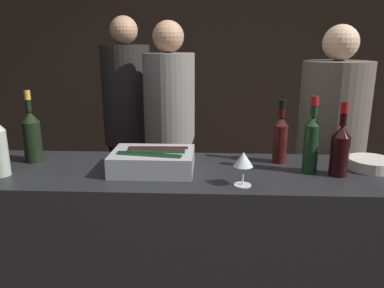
{
  "coord_description": "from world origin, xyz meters",
  "views": [
    {
      "loc": [
        0.08,
        -1.38,
        1.62
      ],
      "look_at": [
        0.0,
        0.32,
        1.15
      ],
      "focal_mm": 35.0,
      "sensor_mm": 36.0,
      "label": 1
    }
  ],
  "objects_px": {
    "wine_glass": "(243,161)",
    "person_grey_polo": "(330,151)",
    "red_wine_bottle_black_foil": "(280,137)",
    "person_in_hoodie": "(128,121)",
    "red_wine_bottle_tall": "(340,148)",
    "person_blond_tee": "(170,135)",
    "red_wine_bottle_burgundy": "(311,141)",
    "bowl_white": "(371,164)",
    "ice_bin_with_bottles": "(153,160)",
    "champagne_bottle": "(32,135)"
  },
  "relations": [
    {
      "from": "red_wine_bottle_black_foil",
      "to": "red_wine_bottle_burgundy",
      "type": "bearing_deg",
      "value": -51.93
    },
    {
      "from": "ice_bin_with_bottles",
      "to": "red_wine_bottle_tall",
      "type": "xyz_separation_m",
      "value": [
        0.84,
        -0.02,
        0.07
      ]
    },
    {
      "from": "red_wine_bottle_tall",
      "to": "red_wine_bottle_black_foil",
      "type": "height_order",
      "value": "red_wine_bottle_tall"
    },
    {
      "from": "person_in_hoodie",
      "to": "person_blond_tee",
      "type": "distance_m",
      "value": 0.5
    },
    {
      "from": "ice_bin_with_bottles",
      "to": "champagne_bottle",
      "type": "bearing_deg",
      "value": 169.06
    },
    {
      "from": "ice_bin_with_bottles",
      "to": "person_blond_tee",
      "type": "height_order",
      "value": "person_blond_tee"
    },
    {
      "from": "bowl_white",
      "to": "champagne_bottle",
      "type": "distance_m",
      "value": 1.66
    },
    {
      "from": "red_wine_bottle_burgundy",
      "to": "red_wine_bottle_tall",
      "type": "xyz_separation_m",
      "value": [
        0.12,
        -0.03,
        -0.02
      ]
    },
    {
      "from": "bowl_white",
      "to": "wine_glass",
      "type": "xyz_separation_m",
      "value": [
        -0.63,
        -0.24,
        0.08
      ]
    },
    {
      "from": "red_wine_bottle_black_foil",
      "to": "person_in_hoodie",
      "type": "xyz_separation_m",
      "value": [
        -1.0,
        1.07,
        -0.16
      ]
    },
    {
      "from": "wine_glass",
      "to": "person_grey_polo",
      "type": "bearing_deg",
      "value": 53.06
    },
    {
      "from": "red_wine_bottle_tall",
      "to": "person_blond_tee",
      "type": "bearing_deg",
      "value": 133.1
    },
    {
      "from": "red_wine_bottle_black_foil",
      "to": "champagne_bottle",
      "type": "xyz_separation_m",
      "value": [
        -1.24,
        -0.04,
        0.0
      ]
    },
    {
      "from": "person_grey_polo",
      "to": "red_wine_bottle_burgundy",
      "type": "bearing_deg",
      "value": 11.1
    },
    {
      "from": "red_wine_bottle_tall",
      "to": "champagne_bottle",
      "type": "height_order",
      "value": "champagne_bottle"
    },
    {
      "from": "bowl_white",
      "to": "person_blond_tee",
      "type": "relative_size",
      "value": 0.12
    },
    {
      "from": "person_in_hoodie",
      "to": "person_grey_polo",
      "type": "xyz_separation_m",
      "value": [
        1.41,
        -0.57,
        -0.06
      ]
    },
    {
      "from": "ice_bin_with_bottles",
      "to": "red_wine_bottle_black_foil",
      "type": "xyz_separation_m",
      "value": [
        0.61,
        0.16,
        0.08
      ]
    },
    {
      "from": "wine_glass",
      "to": "champagne_bottle",
      "type": "distance_m",
      "value": 1.07
    },
    {
      "from": "wine_glass",
      "to": "champagne_bottle",
      "type": "xyz_separation_m",
      "value": [
        -1.03,
        0.29,
        0.03
      ]
    },
    {
      "from": "red_wine_bottle_black_foil",
      "to": "person_in_hoodie",
      "type": "bearing_deg",
      "value": 132.95
    },
    {
      "from": "champagne_bottle",
      "to": "person_blond_tee",
      "type": "bearing_deg",
      "value": 52.3
    },
    {
      "from": "bowl_white",
      "to": "person_grey_polo",
      "type": "height_order",
      "value": "person_grey_polo"
    },
    {
      "from": "red_wine_bottle_burgundy",
      "to": "person_blond_tee",
      "type": "xyz_separation_m",
      "value": [
        -0.74,
        0.89,
        -0.2
      ]
    },
    {
      "from": "red_wine_bottle_burgundy",
      "to": "champagne_bottle",
      "type": "height_order",
      "value": "champagne_bottle"
    },
    {
      "from": "wine_glass",
      "to": "person_blond_tee",
      "type": "distance_m",
      "value": 1.16
    },
    {
      "from": "red_wine_bottle_burgundy",
      "to": "champagne_bottle",
      "type": "bearing_deg",
      "value": 175.59
    },
    {
      "from": "ice_bin_with_bottles",
      "to": "wine_glass",
      "type": "xyz_separation_m",
      "value": [
        0.4,
        -0.17,
        0.06
      ]
    },
    {
      "from": "ice_bin_with_bottles",
      "to": "person_grey_polo",
      "type": "bearing_deg",
      "value": 32.94
    },
    {
      "from": "person_blond_tee",
      "to": "person_in_hoodie",
      "type": "bearing_deg",
      "value": -19.27
    },
    {
      "from": "person_blond_tee",
      "to": "bowl_white",
      "type": "bearing_deg",
      "value": 164.25
    },
    {
      "from": "red_wine_bottle_black_foil",
      "to": "person_in_hoodie",
      "type": "relative_size",
      "value": 0.18
    },
    {
      "from": "wine_glass",
      "to": "person_grey_polo",
      "type": "relative_size",
      "value": 0.09
    },
    {
      "from": "ice_bin_with_bottles",
      "to": "person_in_hoodie",
      "type": "xyz_separation_m",
      "value": [
        -0.39,
        1.24,
        -0.08
      ]
    },
    {
      "from": "ice_bin_with_bottles",
      "to": "red_wine_bottle_black_foil",
      "type": "distance_m",
      "value": 0.64
    },
    {
      "from": "champagne_bottle",
      "to": "bowl_white",
      "type": "bearing_deg",
      "value": -1.52
    },
    {
      "from": "champagne_bottle",
      "to": "person_grey_polo",
      "type": "bearing_deg",
      "value": 18.2
    },
    {
      "from": "champagne_bottle",
      "to": "person_grey_polo",
      "type": "height_order",
      "value": "person_grey_polo"
    },
    {
      "from": "wine_glass",
      "to": "person_in_hoodie",
      "type": "bearing_deg",
      "value": 119.44
    },
    {
      "from": "ice_bin_with_bottles",
      "to": "person_grey_polo",
      "type": "xyz_separation_m",
      "value": [
        1.03,
        0.66,
        -0.14
      ]
    },
    {
      "from": "champagne_bottle",
      "to": "person_blond_tee",
      "type": "relative_size",
      "value": 0.21
    },
    {
      "from": "red_wine_bottle_burgundy",
      "to": "red_wine_bottle_black_foil",
      "type": "height_order",
      "value": "red_wine_bottle_burgundy"
    },
    {
      "from": "red_wine_bottle_burgundy",
      "to": "red_wine_bottle_black_foil",
      "type": "bearing_deg",
      "value": 128.07
    },
    {
      "from": "red_wine_bottle_burgundy",
      "to": "person_in_hoodie",
      "type": "height_order",
      "value": "person_in_hoodie"
    },
    {
      "from": "ice_bin_with_bottles",
      "to": "wine_glass",
      "type": "relative_size",
      "value": 2.58
    },
    {
      "from": "bowl_white",
      "to": "ice_bin_with_bottles",
      "type": "bearing_deg",
      "value": -175.71
    },
    {
      "from": "red_wine_bottle_black_foil",
      "to": "person_grey_polo",
      "type": "xyz_separation_m",
      "value": [
        0.41,
        0.5,
        -0.22
      ]
    },
    {
      "from": "ice_bin_with_bottles",
      "to": "person_in_hoodie",
      "type": "relative_size",
      "value": 0.21
    },
    {
      "from": "ice_bin_with_bottles",
      "to": "red_wine_bottle_burgundy",
      "type": "distance_m",
      "value": 0.73
    },
    {
      "from": "bowl_white",
      "to": "person_in_hoodie",
      "type": "relative_size",
      "value": 0.12
    }
  ]
}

